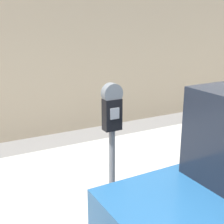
{
  "coord_description": "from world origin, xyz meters",
  "views": [
    {
      "loc": [
        -2.03,
        -1.57,
        2.37
      ],
      "look_at": [
        -0.58,
        1.17,
        1.45
      ],
      "focal_mm": 50.0,
      "sensor_mm": 36.0,
      "label": 1
    }
  ],
  "objects": [
    {
      "name": "sidewalk",
      "position": [
        0.0,
        2.2,
        0.05
      ],
      "size": [
        24.0,
        2.8,
        0.11
      ],
      "color": "#ADAAA3",
      "rests_on": "ground_plane"
    },
    {
      "name": "building_facade",
      "position": [
        0.0,
        4.74,
        2.36
      ],
      "size": [
        24.0,
        0.3,
        4.72
      ],
      "color": "tan",
      "rests_on": "ground_plane"
    },
    {
      "name": "parking_meter",
      "position": [
        -0.58,
        1.17,
        1.25
      ],
      "size": [
        0.21,
        0.12,
        1.65
      ],
      "color": "slate",
      "rests_on": "sidewalk"
    }
  ]
}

